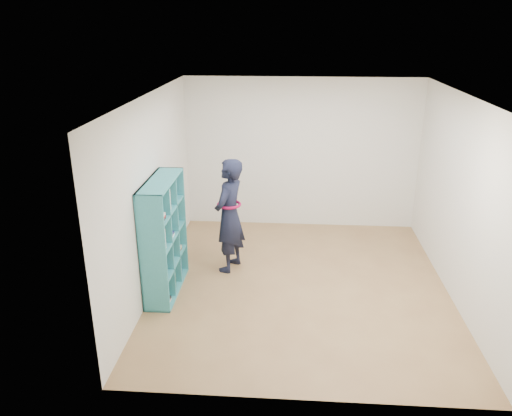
{
  "coord_description": "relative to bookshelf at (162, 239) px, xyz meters",
  "views": [
    {
      "loc": [
        -0.17,
        -6.15,
        3.46
      ],
      "look_at": [
        -0.64,
        0.3,
        1.02
      ],
      "focal_mm": 35.0,
      "sensor_mm": 36.0,
      "label": 1
    }
  ],
  "objects": [
    {
      "name": "bookshelf",
      "position": [
        0.0,
        0.0,
        0.0
      ],
      "size": [
        0.34,
        1.18,
        1.57
      ],
      "color": "teal",
      "rests_on": "floor"
    },
    {
      "name": "floor",
      "position": [
        1.85,
        0.25,
        -0.76
      ],
      "size": [
        4.5,
        4.5,
        0.0
      ],
      "primitive_type": "plane",
      "color": "olive",
      "rests_on": "ground"
    },
    {
      "name": "wall_left",
      "position": [
        -0.15,
        0.25,
        0.54
      ],
      "size": [
        0.02,
        4.5,
        2.6
      ],
      "primitive_type": "cube",
      "color": "white",
      "rests_on": "floor"
    },
    {
      "name": "wall_front",
      "position": [
        1.85,
        -2.0,
        0.54
      ],
      "size": [
        4.0,
        0.02,
        2.6
      ],
      "primitive_type": "cube",
      "color": "white",
      "rests_on": "floor"
    },
    {
      "name": "wall_back",
      "position": [
        1.85,
        2.5,
        0.54
      ],
      "size": [
        4.0,
        0.02,
        2.6
      ],
      "primitive_type": "cube",
      "color": "white",
      "rests_on": "floor"
    },
    {
      "name": "smartphone",
      "position": [
        0.7,
        0.84,
        0.19
      ],
      "size": [
        0.04,
        0.09,
        0.13
      ],
      "rotation": [
        0.34,
        0.0,
        -0.29
      ],
      "color": "silver",
      "rests_on": "person"
    },
    {
      "name": "wall_right",
      "position": [
        3.85,
        0.25,
        0.54
      ],
      "size": [
        0.02,
        4.5,
        2.6
      ],
      "primitive_type": "cube",
      "color": "white",
      "rests_on": "floor"
    },
    {
      "name": "person",
      "position": [
        0.81,
        0.7,
        0.08
      ],
      "size": [
        0.57,
        0.71,
        1.68
      ],
      "rotation": [
        0.0,
        0.0,
        -1.89
      ],
      "color": "black",
      "rests_on": "floor"
    },
    {
      "name": "ceiling",
      "position": [
        1.85,
        0.25,
        1.84
      ],
      "size": [
        4.5,
        4.5,
        0.0
      ],
      "primitive_type": "plane",
      "color": "white",
      "rests_on": "wall_back"
    }
  ]
}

